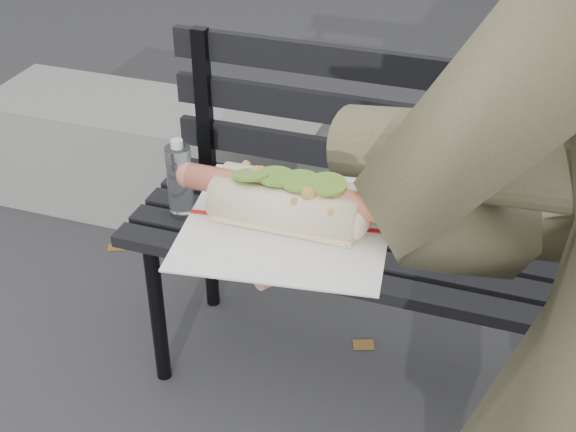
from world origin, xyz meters
TOP-DOWN VIEW (x-y plane):
  - park_bench at (-0.04, 0.98)m, footprint 1.50×0.44m
  - concrete_block at (-1.11, 1.55)m, footprint 1.20×0.40m
  - held_hotdog at (0.15, -0.01)m, footprint 0.62×0.32m

SIDE VIEW (x-z plane):
  - concrete_block at x=-1.11m, z-range 0.00..0.40m
  - park_bench at x=-0.04m, z-range 0.08..0.96m
  - held_hotdog at x=0.15m, z-range 1.11..1.31m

